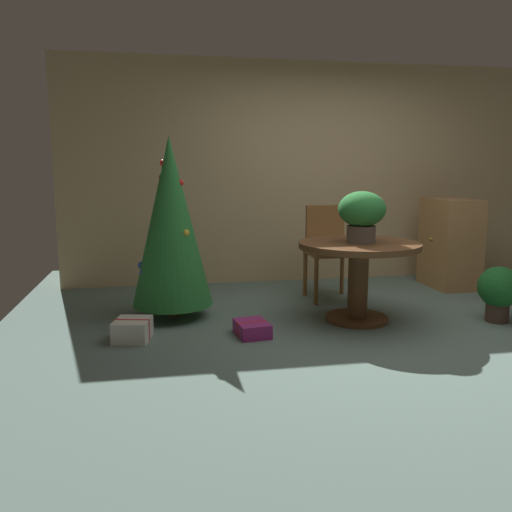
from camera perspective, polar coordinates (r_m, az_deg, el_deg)
name	(u,v)px	position (r m, az deg, el deg)	size (l,w,h in m)	color
ground_plane	(387,332)	(4.57, 14.18, -8.06)	(6.60, 6.60, 0.00)	slate
back_wall_panel	(314,173)	(6.42, 6.41, 8.98)	(6.00, 0.10, 2.60)	tan
round_dining_table	(359,263)	(4.73, 11.16, -0.76)	(1.08, 1.08, 0.72)	brown
flower_vase	(362,213)	(4.67, 11.48, 4.68)	(0.42, 0.42, 0.45)	#665B51
wooden_chair_far	(328,246)	(5.53, 7.87, 1.13)	(0.46, 0.45, 0.97)	brown
holiday_tree	(171,222)	(4.76, -9.30, 3.71)	(0.73, 0.73, 1.65)	brown
gift_box_purple	(252,329)	(4.33, -0.42, -7.95)	(0.29, 0.35, 0.12)	#9E287A
gift_box_cream	(132,330)	(4.32, -13.36, -7.88)	(0.33, 0.34, 0.17)	silver
wooden_cabinet	(450,243)	(6.41, 20.47, 1.33)	(0.49, 0.67, 1.02)	#B27F4C
potted_plant	(499,290)	(5.13, 25.03, -3.40)	(0.37, 0.37, 0.50)	#4C382D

